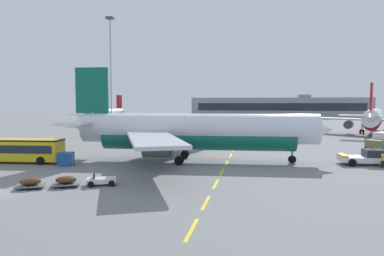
{
  "coord_description": "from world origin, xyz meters",
  "views": [
    {
      "loc": [
        21.85,
        -25.34,
        7.61
      ],
      "look_at": [
        12.77,
        22.96,
        4.06
      ],
      "focal_mm": 33.09,
      "sensor_mm": 36.0,
      "label": 1
    }
  ],
  "objects_px": {
    "apron_shuttle_bus": "(15,149)",
    "airliner_foreground": "(193,131)",
    "baggage_train": "(66,181)",
    "ground_crew_worker": "(382,160)",
    "uld_cargo_container": "(66,159)",
    "airliner_far_right": "(103,114)",
    "apron_light_mast_near": "(111,62)",
    "pushback_tug": "(367,157)",
    "airliner_mid_left": "(374,118)"
  },
  "relations": [
    {
      "from": "apron_light_mast_near",
      "to": "baggage_train",
      "type": "bearing_deg",
      "value": -70.3
    },
    {
      "from": "airliner_mid_left",
      "to": "ground_crew_worker",
      "type": "xyz_separation_m",
      "value": [
        -13.45,
        -48.48,
        -2.83
      ]
    },
    {
      "from": "ground_crew_worker",
      "to": "uld_cargo_container",
      "type": "xyz_separation_m",
      "value": [
        -37.06,
        -5.26,
        -0.17
      ]
    },
    {
      "from": "ground_crew_worker",
      "to": "apron_light_mast_near",
      "type": "relative_size",
      "value": 0.06
    },
    {
      "from": "apron_shuttle_bus",
      "to": "uld_cargo_container",
      "type": "bearing_deg",
      "value": -6.3
    },
    {
      "from": "airliner_mid_left",
      "to": "apron_shuttle_bus",
      "type": "xyz_separation_m",
      "value": [
        -58.0,
        -52.91,
        -2.05
      ]
    },
    {
      "from": "ground_crew_worker",
      "to": "airliner_foreground",
      "type": "bearing_deg",
      "value": 178.81
    },
    {
      "from": "pushback_tug",
      "to": "ground_crew_worker",
      "type": "xyz_separation_m",
      "value": [
        1.1,
        -2.02,
        0.07
      ]
    },
    {
      "from": "apron_shuttle_bus",
      "to": "airliner_foreground",
      "type": "bearing_deg",
      "value": 12.49
    },
    {
      "from": "ground_crew_worker",
      "to": "uld_cargo_container",
      "type": "height_order",
      "value": "ground_crew_worker"
    },
    {
      "from": "airliner_foreground",
      "to": "apron_shuttle_bus",
      "type": "bearing_deg",
      "value": -167.51
    },
    {
      "from": "pushback_tug",
      "to": "apron_shuttle_bus",
      "type": "distance_m",
      "value": 43.94
    },
    {
      "from": "baggage_train",
      "to": "ground_crew_worker",
      "type": "bearing_deg",
      "value": 26.04
    },
    {
      "from": "airliner_mid_left",
      "to": "baggage_train",
      "type": "distance_m",
      "value": 77.86
    },
    {
      "from": "baggage_train",
      "to": "apron_light_mast_near",
      "type": "xyz_separation_m",
      "value": [
        -20.7,
        57.79,
        17.41
      ]
    },
    {
      "from": "airliner_foreground",
      "to": "ground_crew_worker",
      "type": "relative_size",
      "value": 20.4
    },
    {
      "from": "apron_shuttle_bus",
      "to": "ground_crew_worker",
      "type": "relative_size",
      "value": 7.16
    },
    {
      "from": "apron_shuttle_bus",
      "to": "apron_light_mast_near",
      "type": "height_order",
      "value": "apron_light_mast_near"
    },
    {
      "from": "apron_shuttle_bus",
      "to": "pushback_tug",
      "type": "bearing_deg",
      "value": 8.44
    },
    {
      "from": "airliner_far_right",
      "to": "apron_shuttle_bus",
      "type": "xyz_separation_m",
      "value": [
        24.74,
        -79.92,
        -1.66
      ]
    },
    {
      "from": "pushback_tug",
      "to": "airliner_mid_left",
      "type": "distance_m",
      "value": 48.77
    },
    {
      "from": "airliner_mid_left",
      "to": "baggage_train",
      "type": "height_order",
      "value": "airliner_mid_left"
    },
    {
      "from": "pushback_tug",
      "to": "apron_light_mast_near",
      "type": "bearing_deg",
      "value": 141.4
    },
    {
      "from": "baggage_train",
      "to": "uld_cargo_container",
      "type": "bearing_deg",
      "value": 120.49
    },
    {
      "from": "airliner_mid_left",
      "to": "uld_cargo_container",
      "type": "distance_m",
      "value": 73.81
    },
    {
      "from": "ground_crew_worker",
      "to": "uld_cargo_container",
      "type": "distance_m",
      "value": 37.43
    },
    {
      "from": "airliner_mid_left",
      "to": "airliner_far_right",
      "type": "xyz_separation_m",
      "value": [
        -82.74,
        27.01,
        -0.39
      ]
    },
    {
      "from": "airliner_far_right",
      "to": "airliner_foreground",
      "type": "bearing_deg",
      "value": -58.03
    },
    {
      "from": "uld_cargo_container",
      "to": "apron_light_mast_near",
      "type": "distance_m",
      "value": 52.91
    },
    {
      "from": "airliner_far_right",
      "to": "ground_crew_worker",
      "type": "height_order",
      "value": "airliner_far_right"
    },
    {
      "from": "baggage_train",
      "to": "uld_cargo_container",
      "type": "xyz_separation_m",
      "value": [
        -5.88,
        9.98,
        0.28
      ]
    },
    {
      "from": "airliner_foreground",
      "to": "airliner_mid_left",
      "type": "relative_size",
      "value": 1.07
    },
    {
      "from": "airliner_foreground",
      "to": "airliner_mid_left",
      "type": "xyz_separation_m",
      "value": [
        35.91,
        48.02,
        -0.15
      ]
    },
    {
      "from": "uld_cargo_container",
      "to": "airliner_far_right",
      "type": "bearing_deg",
      "value": 111.76
    },
    {
      "from": "airliner_foreground",
      "to": "apron_shuttle_bus",
      "type": "relative_size",
      "value": 2.85
    },
    {
      "from": "airliner_foreground",
      "to": "baggage_train",
      "type": "bearing_deg",
      "value": -119.06
    },
    {
      "from": "airliner_mid_left",
      "to": "baggage_train",
      "type": "bearing_deg",
      "value": -125.01
    },
    {
      "from": "airliner_mid_left",
      "to": "airliner_far_right",
      "type": "bearing_deg",
      "value": 161.92
    },
    {
      "from": "airliner_mid_left",
      "to": "apron_light_mast_near",
      "type": "height_order",
      "value": "apron_light_mast_near"
    },
    {
      "from": "apron_light_mast_near",
      "to": "uld_cargo_container",
      "type": "bearing_deg",
      "value": -72.78
    },
    {
      "from": "uld_cargo_container",
      "to": "airliner_foreground",
      "type": "bearing_deg",
      "value": 21.39
    },
    {
      "from": "baggage_train",
      "to": "ground_crew_worker",
      "type": "height_order",
      "value": "ground_crew_worker"
    },
    {
      "from": "baggage_train",
      "to": "ground_crew_worker",
      "type": "distance_m",
      "value": 34.71
    },
    {
      "from": "pushback_tug",
      "to": "apron_light_mast_near",
      "type": "distance_m",
      "value": 67.18
    },
    {
      "from": "apron_shuttle_bus",
      "to": "ground_crew_worker",
      "type": "xyz_separation_m",
      "value": [
        44.55,
        4.43,
        -0.78
      ]
    },
    {
      "from": "apron_shuttle_bus",
      "to": "apron_light_mast_near",
      "type": "distance_m",
      "value": 50.23
    },
    {
      "from": "pushback_tug",
      "to": "uld_cargo_container",
      "type": "relative_size",
      "value": 3.37
    },
    {
      "from": "pushback_tug",
      "to": "apron_light_mast_near",
      "type": "height_order",
      "value": "apron_light_mast_near"
    },
    {
      "from": "pushback_tug",
      "to": "airliner_mid_left",
      "type": "height_order",
      "value": "airliner_mid_left"
    },
    {
      "from": "apron_shuttle_bus",
      "to": "airliner_far_right",
      "type": "bearing_deg",
      "value": 107.2
    }
  ]
}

